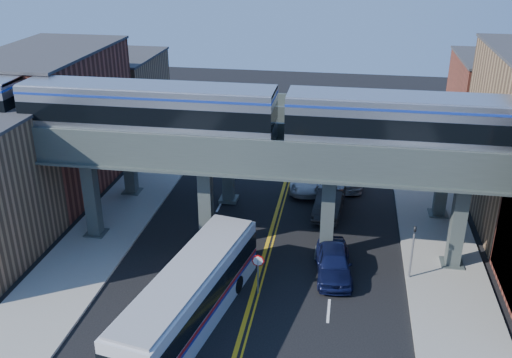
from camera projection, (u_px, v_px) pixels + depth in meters
ground at (244, 325)px, 30.96m from camera, size 120.00×120.00×0.00m
sidewalk_west at (114, 222)px, 41.68m from camera, size 5.00×70.00×0.16m
sidewalk_east at (439, 248)px, 38.22m from camera, size 5.00×70.00×0.16m
building_west_b at (54, 121)px, 45.96m from camera, size 8.00×14.00×11.00m
building_west_c at (118, 96)px, 58.30m from camera, size 8.00×10.00×8.00m
building_east_c at (498, 109)px, 52.53m from camera, size 8.00×10.00×9.00m
elevated_viaduct_near at (266, 160)px, 35.57m from camera, size 52.00×3.60×7.40m
elevated_viaduct_far at (280, 125)px, 41.89m from camera, size 52.00×3.60×7.40m
transit_train at (148, 110)px, 35.53m from camera, size 49.47×3.10×3.62m
stop_sign at (258, 268)px, 32.91m from camera, size 0.76×0.09×2.63m
traffic_signal at (413, 247)px, 34.06m from camera, size 0.15×0.18×4.10m
transit_bus at (190, 297)px, 30.42m from camera, size 5.18×13.10×3.29m
car_lane_a at (334, 262)px, 35.10m from camera, size 2.65×5.49×1.81m
car_lane_b at (329, 202)px, 42.83m from camera, size 2.38×5.60×1.80m
car_lane_c at (306, 179)px, 47.03m from camera, size 2.98×5.80×1.57m
car_lane_d at (346, 173)px, 47.98m from camera, size 3.00×6.30×1.77m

